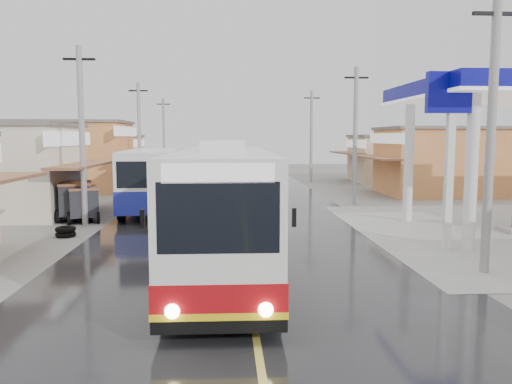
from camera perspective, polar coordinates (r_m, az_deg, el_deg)
ground at (r=14.47m, az=-1.07°, el=-9.66°), size 120.00×120.00×0.00m
road at (r=29.18m, az=-2.32°, el=-1.54°), size 12.00×90.00×0.02m
centre_line at (r=29.18m, az=-2.32°, el=-1.52°), size 0.15×90.00×0.01m
shopfronts_left at (r=34.46m, az=-24.59°, el=-0.92°), size 11.00×44.00×5.20m
utility_poles_left at (r=30.84m, az=-15.48°, el=-1.36°), size 1.60×50.00×8.00m
utility_poles_right at (r=30.14m, az=11.11°, el=-1.42°), size 1.60×36.00×8.00m
coach_bus at (r=15.30m, az=-3.74°, el=-1.66°), size 2.92×12.42×3.87m
second_bus at (r=27.75m, az=-11.73°, el=1.57°), size 3.21×9.99×3.27m
cyclist at (r=22.46m, az=-9.69°, el=-2.30°), size 1.04×1.96×2.01m
tricycle_near at (r=24.94m, az=-19.15°, el=-1.06°), size 2.00×2.31×1.65m
tricycle_far at (r=25.50m, az=-19.95°, el=-0.69°), size 2.09×2.50×1.83m
tyre_stack at (r=21.45m, az=-20.94°, el=-4.26°), size 0.80×0.80×0.41m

